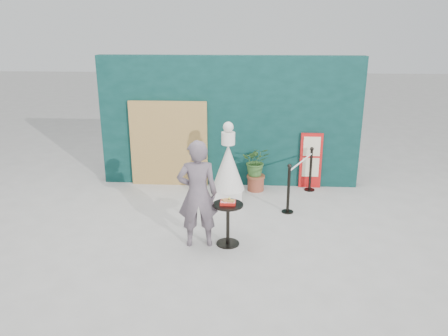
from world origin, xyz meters
TOP-DOWN VIEW (x-y plane):
  - ground at (0.00, 0.00)m, footprint 60.00×60.00m
  - back_wall at (0.00, 3.15)m, footprint 6.00×0.30m
  - bamboo_fence at (-1.40, 2.94)m, footprint 1.80×0.08m
  - woman at (-0.36, -0.04)m, footprint 0.74×0.54m
  - menu_board at (1.90, 2.95)m, footprint 0.50×0.07m
  - statue at (0.04, 1.86)m, footprint 0.69×0.69m
  - cafe_table at (0.14, 0.01)m, footprint 0.52×0.52m
  - food_basket at (0.14, 0.01)m, footprint 0.26×0.19m
  - planter at (0.64, 2.67)m, footprint 0.61×0.53m
  - stanchion_barrier at (1.58, 2.10)m, footprint 0.84×1.54m

SIDE VIEW (x-z plane):
  - ground at x=0.00m, z-range 0.00..0.00m
  - stanchion_barrier at x=1.58m, z-range -0.02..1.01m
  - cafe_table at x=0.14m, z-range 0.12..0.87m
  - planter at x=0.64m, z-range 0.08..1.13m
  - menu_board at x=1.90m, z-range 0.00..1.30m
  - statue at x=0.04m, z-range -0.16..1.61m
  - food_basket at x=0.14m, z-range 0.73..0.84m
  - woman at x=-0.36m, z-range 0.00..1.87m
  - bamboo_fence at x=-1.40m, z-range 0.00..2.00m
  - back_wall at x=0.00m, z-range 0.00..3.00m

